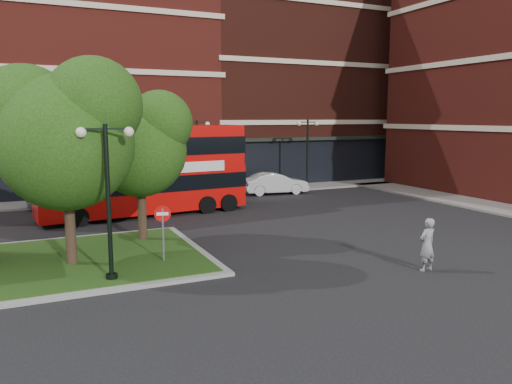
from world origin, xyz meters
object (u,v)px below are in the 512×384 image
woman (427,245)px  car_silver (67,194)px  bus (144,164)px  car_white (275,183)px

woman → car_silver: 20.75m
woman → car_silver: size_ratio=0.41×
car_silver → woman: bearing=-152.6°
bus → car_silver: 5.92m
bus → car_white: bus is taller
woman → bus: bearing=-70.9°
car_silver → car_white: 13.25m
bus → car_white: bearing=15.1°
woman → car_white: woman is taller
bus → car_silver: (-3.61, 4.26, -1.98)m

